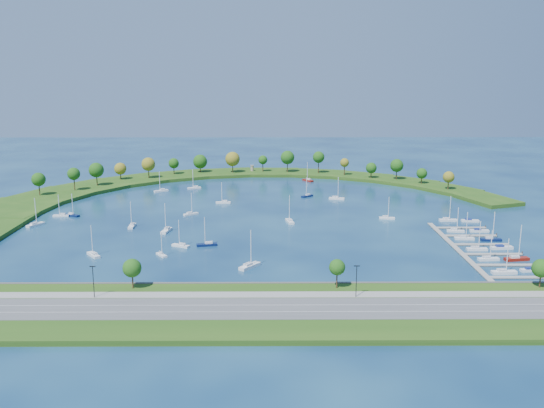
{
  "coord_description": "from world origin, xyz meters",
  "views": [
    {
      "loc": [
        3.28,
        -286.39,
        69.23
      ],
      "look_at": [
        5.0,
        5.0,
        4.0
      ],
      "focal_mm": 39.31,
      "sensor_mm": 36.0,
      "label": 1
    }
  ],
  "objects_px": {
    "docked_boat_0": "(504,271)",
    "moored_boat_18": "(166,230)",
    "docked_boat_6": "(464,237)",
    "docked_boat_9": "(479,231)",
    "moored_boat_17": "(250,265)",
    "moored_boat_6": "(207,244)",
    "moored_boat_0": "(132,225)",
    "moored_boat_4": "(387,217)",
    "dock_system": "(476,249)",
    "moored_boat_10": "(35,224)",
    "docked_boat_4": "(477,248)",
    "moored_boat_7": "(94,254)",
    "docked_boat_8": "(455,230)",
    "docked_boat_2": "(488,258)",
    "docked_boat_10": "(448,219)",
    "moored_boat_1": "(307,195)",
    "moored_boat_8": "(290,221)",
    "moored_boat_14": "(337,198)",
    "moored_boat_2": "(61,215)",
    "docked_boat_1": "(531,270)",
    "moored_boat_12": "(191,213)",
    "moored_boat_5": "(223,202)",
    "docked_boat_11": "(470,221)",
    "moored_boat_15": "(161,190)",
    "moored_boat_9": "(72,215)",
    "docked_boat_5": "(501,247)",
    "harbor_tower": "(252,168)",
    "docked_boat_7": "(491,239)",
    "docked_boat_3": "(516,258)",
    "moored_boat_13": "(181,245)",
    "moored_boat_3": "(161,254)",
    "moored_boat_16": "(194,187)"
  },
  "relations": [
    {
      "from": "moored_boat_14",
      "to": "moored_boat_15",
      "type": "xyz_separation_m",
      "value": [
        -100.57,
        21.8,
        -0.01
      ]
    },
    {
      "from": "harbor_tower",
      "to": "docked_boat_0",
      "type": "distance_m",
      "value": 227.48
    },
    {
      "from": "moored_boat_0",
      "to": "moored_boat_4",
      "type": "xyz_separation_m",
      "value": [
        118.69,
        14.56,
        -0.03
      ]
    },
    {
      "from": "moored_boat_5",
      "to": "moored_boat_17",
      "type": "relative_size",
      "value": 0.83
    },
    {
      "from": "moored_boat_15",
      "to": "docked_boat_4",
      "type": "bearing_deg",
      "value": 108.7
    },
    {
      "from": "harbor_tower",
      "to": "moored_boat_15",
      "type": "xyz_separation_m",
      "value": [
        -51.73,
        -61.95,
        -3.19
      ]
    },
    {
      "from": "moored_boat_5",
      "to": "moored_boat_18",
      "type": "relative_size",
      "value": 0.88
    },
    {
      "from": "docked_boat_6",
      "to": "docked_boat_9",
      "type": "height_order",
      "value": "docked_boat_6"
    },
    {
      "from": "moored_boat_6",
      "to": "docked_boat_2",
      "type": "bearing_deg",
      "value": 157.09
    },
    {
      "from": "docked_boat_3",
      "to": "docked_boat_9",
      "type": "height_order",
      "value": "docked_boat_3"
    },
    {
      "from": "moored_boat_0",
      "to": "moored_boat_15",
      "type": "relative_size",
      "value": 0.98
    },
    {
      "from": "moored_boat_3",
      "to": "moored_boat_16",
      "type": "height_order",
      "value": "moored_boat_16"
    },
    {
      "from": "moored_boat_2",
      "to": "docked_boat_1",
      "type": "xyz_separation_m",
      "value": [
        193.73,
        -82.08,
        -0.32
      ]
    },
    {
      "from": "moored_boat_15",
      "to": "docked_boat_7",
      "type": "distance_m",
      "value": 187.4
    },
    {
      "from": "dock_system",
      "to": "moored_boat_10",
      "type": "height_order",
      "value": "moored_boat_10"
    },
    {
      "from": "moored_boat_17",
      "to": "moored_boat_6",
      "type": "bearing_deg",
      "value": 71.85
    },
    {
      "from": "moored_boat_4",
      "to": "moored_boat_17",
      "type": "height_order",
      "value": "moored_boat_17"
    },
    {
      "from": "docked_boat_3",
      "to": "moored_boat_18",
      "type": "bearing_deg",
      "value": 153.71
    },
    {
      "from": "docked_boat_10",
      "to": "moored_boat_4",
      "type": "bearing_deg",
      "value": 171.68
    },
    {
      "from": "moored_boat_8",
      "to": "docked_boat_10",
      "type": "xyz_separation_m",
      "value": [
        74.74,
        2.14,
        -0.02
      ]
    },
    {
      "from": "moored_boat_0",
      "to": "moored_boat_14",
      "type": "relative_size",
      "value": 0.96
    },
    {
      "from": "moored_boat_4",
      "to": "docked_boat_11",
      "type": "relative_size",
      "value": 1.3
    },
    {
      "from": "moored_boat_7",
      "to": "docked_boat_7",
      "type": "xyz_separation_m",
      "value": [
        159.72,
        20.24,
        0.01
      ]
    },
    {
      "from": "docked_boat_0",
      "to": "moored_boat_18",
      "type": "bearing_deg",
      "value": 152.89
    },
    {
      "from": "moored_boat_9",
      "to": "docked_boat_5",
      "type": "xyz_separation_m",
      "value": [
        188.57,
        -55.79,
        -0.23
      ]
    },
    {
      "from": "moored_boat_2",
      "to": "moored_boat_4",
      "type": "distance_m",
      "value": 157.77
    },
    {
      "from": "moored_boat_1",
      "to": "moored_boat_8",
      "type": "distance_m",
      "value": 59.37
    },
    {
      "from": "docked_boat_1",
      "to": "docked_boat_2",
      "type": "height_order",
      "value": "docked_boat_2"
    },
    {
      "from": "docked_boat_9",
      "to": "docked_boat_4",
      "type": "bearing_deg",
      "value": -106.94
    },
    {
      "from": "docked_boat_3",
      "to": "docked_boat_6",
      "type": "bearing_deg",
      "value": 100.74
    },
    {
      "from": "moored_boat_2",
      "to": "moored_boat_12",
      "type": "relative_size",
      "value": 1.0
    },
    {
      "from": "docked_boat_2",
      "to": "docked_boat_6",
      "type": "bearing_deg",
      "value": 84.86
    },
    {
      "from": "moored_boat_7",
      "to": "docked_boat_8",
      "type": "xyz_separation_m",
      "value": [
        149.24,
        34.3,
        -0.03
      ]
    },
    {
      "from": "moored_boat_5",
      "to": "moored_boat_13",
      "type": "bearing_deg",
      "value": 81.46
    },
    {
      "from": "moored_boat_2",
      "to": "moored_boat_12",
      "type": "xyz_separation_m",
      "value": [
        62.68,
        3.0,
        -0.0
      ]
    },
    {
      "from": "moored_boat_13",
      "to": "moored_boat_14",
      "type": "xyz_separation_m",
      "value": [
        72.95,
        90.36,
        0.04
      ]
    },
    {
      "from": "moored_boat_12",
      "to": "moored_boat_15",
      "type": "bearing_deg",
      "value": 76.84
    },
    {
      "from": "moored_boat_5",
      "to": "moored_boat_8",
      "type": "relative_size",
      "value": 0.89
    },
    {
      "from": "dock_system",
      "to": "moored_boat_10",
      "type": "xyz_separation_m",
      "value": [
        -188.77,
        38.45,
        0.58
      ]
    },
    {
      "from": "moored_boat_1",
      "to": "docked_boat_9",
      "type": "bearing_deg",
      "value": 92.84
    },
    {
      "from": "moored_boat_10",
      "to": "docked_boat_9",
      "type": "relative_size",
      "value": 1.55
    },
    {
      "from": "docked_boat_11",
      "to": "moored_boat_12",
      "type": "bearing_deg",
      "value": 179.17
    },
    {
      "from": "moored_boat_14",
      "to": "docked_boat_0",
      "type": "distance_m",
      "value": 131.41
    },
    {
      "from": "moored_boat_16",
      "to": "docked_boat_6",
      "type": "distance_m",
      "value": 168.68
    },
    {
      "from": "moored_boat_6",
      "to": "docked_boat_5",
      "type": "bearing_deg",
      "value": 164.93
    },
    {
      "from": "moored_boat_6",
      "to": "moored_boat_17",
      "type": "bearing_deg",
      "value": 110.73
    },
    {
      "from": "moored_boat_3",
      "to": "moored_boat_13",
      "type": "bearing_deg",
      "value": 119.48
    },
    {
      "from": "moored_boat_13",
      "to": "docked_boat_1",
      "type": "xyz_separation_m",
      "value": [
        128.1,
        -30.71,
        -0.32
      ]
    },
    {
      "from": "moored_boat_0",
      "to": "docked_boat_11",
      "type": "xyz_separation_m",
      "value": [
        156.63,
        8.87,
        -0.3
      ]
    },
    {
      "from": "docked_boat_1",
      "to": "moored_boat_8",
      "type": "bearing_deg",
      "value": 132.73
    }
  ]
}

